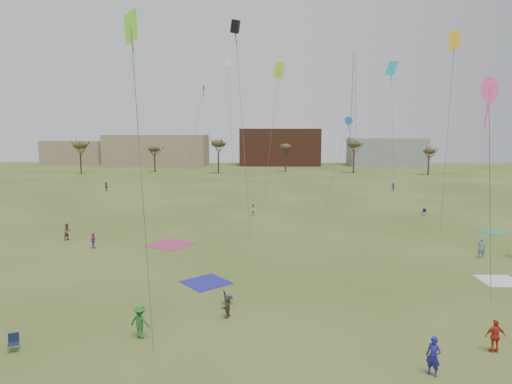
{
  "coord_description": "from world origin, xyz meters",
  "views": [
    {
      "loc": [
        1.05,
        -27.08,
        10.86
      ],
      "look_at": [
        0.0,
        12.0,
        5.5
      ],
      "focal_mm": 30.65,
      "sensor_mm": 36.0,
      "label": 1
    }
  ],
  "objects_px": {
    "flyer_near_center": "(140,322)",
    "camp_chair_center": "(228,300)",
    "camp_chair_right": "(423,213)",
    "radio_tower": "(353,108)",
    "camp_chair_left": "(14,346)",
    "flyer_near_right": "(433,356)",
    "spectator_fore_a": "(495,336)"
  },
  "relations": [
    {
      "from": "flyer_near_center",
      "to": "camp_chair_right",
      "type": "xyz_separation_m",
      "value": [
        27.31,
        35.49,
        -0.64
      ]
    },
    {
      "from": "radio_tower",
      "to": "camp_chair_right",
      "type": "bearing_deg",
      "value": -95.05
    },
    {
      "from": "radio_tower",
      "to": "flyer_near_center",
      "type": "bearing_deg",
      "value": -105.32
    },
    {
      "from": "camp_chair_center",
      "to": "camp_chair_right",
      "type": "relative_size",
      "value": 1.0
    },
    {
      "from": "flyer_near_right",
      "to": "camp_chair_right",
      "type": "xyz_separation_m",
      "value": [
        13.12,
        38.72,
        -0.65
      ]
    },
    {
      "from": "camp_chair_left",
      "to": "camp_chair_center",
      "type": "height_order",
      "value": "same"
    },
    {
      "from": "camp_chair_right",
      "to": "radio_tower",
      "type": "height_order",
      "value": "radio_tower"
    },
    {
      "from": "camp_chair_right",
      "to": "radio_tower",
      "type": "distance_m",
      "value": 97.01
    },
    {
      "from": "spectator_fore_a",
      "to": "flyer_near_center",
      "type": "bearing_deg",
      "value": -3.84
    },
    {
      "from": "flyer_near_center",
      "to": "flyer_near_right",
      "type": "bearing_deg",
      "value": -176.36
    },
    {
      "from": "radio_tower",
      "to": "flyer_near_right",
      "type": "bearing_deg",
      "value": -99.14
    },
    {
      "from": "flyer_near_center",
      "to": "camp_chair_center",
      "type": "height_order",
      "value": "flyer_near_center"
    },
    {
      "from": "flyer_near_center",
      "to": "camp_chair_center",
      "type": "bearing_deg",
      "value": -115.23
    },
    {
      "from": "flyer_near_center",
      "to": "spectator_fore_a",
      "type": "xyz_separation_m",
      "value": [
        18.05,
        -1.04,
        -0.05
      ]
    },
    {
      "from": "camp_chair_left",
      "to": "camp_chair_right",
      "type": "distance_m",
      "value": 49.81
    },
    {
      "from": "flyer_near_center",
      "to": "radio_tower",
      "type": "xyz_separation_m",
      "value": [
        35.68,
        130.27,
        18.31
      ]
    },
    {
      "from": "flyer_near_center",
      "to": "radio_tower",
      "type": "relative_size",
      "value": 0.04
    },
    {
      "from": "camp_chair_left",
      "to": "camp_chair_right",
      "type": "height_order",
      "value": "same"
    },
    {
      "from": "flyer_near_right",
      "to": "camp_chair_center",
      "type": "relative_size",
      "value": 2.09
    },
    {
      "from": "camp_chair_left",
      "to": "camp_chair_center",
      "type": "relative_size",
      "value": 1.0
    },
    {
      "from": "flyer_near_right",
      "to": "camp_chair_left",
      "type": "relative_size",
      "value": 2.09
    },
    {
      "from": "radio_tower",
      "to": "spectator_fore_a",
      "type": "bearing_deg",
      "value": -97.65
    },
    {
      "from": "flyer_near_center",
      "to": "flyer_near_right",
      "type": "xyz_separation_m",
      "value": [
        14.19,
        -3.23,
        0.01
      ]
    },
    {
      "from": "flyer_near_right",
      "to": "radio_tower",
      "type": "xyz_separation_m",
      "value": [
        21.49,
        133.5,
        18.3
      ]
    },
    {
      "from": "flyer_near_center",
      "to": "radio_tower",
      "type": "height_order",
      "value": "radio_tower"
    },
    {
      "from": "spectator_fore_a",
      "to": "camp_chair_center",
      "type": "height_order",
      "value": "spectator_fore_a"
    },
    {
      "from": "camp_chair_center",
      "to": "camp_chair_right",
      "type": "distance_m",
      "value": 38.43
    },
    {
      "from": "camp_chair_left",
      "to": "radio_tower",
      "type": "distance_m",
      "value": 139.57
    },
    {
      "from": "spectator_fore_a",
      "to": "radio_tower",
      "type": "relative_size",
      "value": 0.04
    },
    {
      "from": "camp_chair_right",
      "to": "camp_chair_left",
      "type": "bearing_deg",
      "value": -70.11
    },
    {
      "from": "flyer_near_center",
      "to": "camp_chair_center",
      "type": "distance_m",
      "value": 6.41
    },
    {
      "from": "flyer_near_right",
      "to": "camp_chair_right",
      "type": "relative_size",
      "value": 2.09
    }
  ]
}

